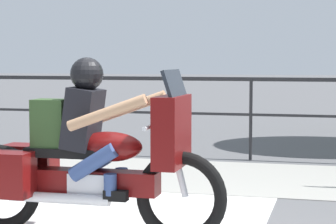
# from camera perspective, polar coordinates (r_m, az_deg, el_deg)

# --- Properties ---
(sidewalk_band) EXTENTS (44.00, 2.40, 0.01)m
(sidewalk_band) POSITION_cam_1_polar(r_m,az_deg,el_deg) (8.73, 5.88, -5.65)
(sidewalk_band) COLOR #99968E
(sidewalk_band) RESTS_ON ground
(fence_railing) EXTENTS (36.00, 0.05, 1.28)m
(fence_railing) POSITION_cam_1_polar(r_m,az_deg,el_deg) (10.14, 7.24, 1.47)
(fence_railing) COLOR #232326
(fence_railing) RESTS_ON ground
(motorcycle) EXTENTS (2.48, 0.76, 1.58)m
(motorcycle) POSITION_cam_1_polar(r_m,az_deg,el_deg) (5.76, -7.17, -3.89)
(motorcycle) COLOR black
(motorcycle) RESTS_ON ground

